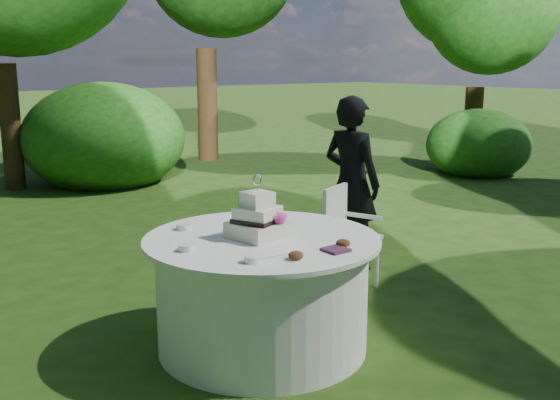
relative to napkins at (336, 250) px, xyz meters
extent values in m
plane|color=#1E370F|center=(-0.16, 0.54, -0.78)|extent=(80.00, 80.00, 0.00)
cube|color=#4D213F|center=(0.00, 0.00, 0.00)|extent=(0.14, 0.14, 0.02)
ellipsoid|color=white|center=(-0.31, 0.16, 0.00)|extent=(0.48, 0.07, 0.01)
imported|color=black|center=(1.53, 1.47, 0.02)|extent=(0.49, 0.65, 1.60)
cylinder|color=white|center=(-0.16, 0.54, -0.41)|extent=(1.40, 1.40, 0.74)
cylinder|color=silver|center=(-0.16, 0.54, -0.02)|extent=(1.56, 1.56, 0.03)
cube|color=silver|center=(-0.19, 0.55, 0.04)|extent=(0.37, 0.37, 0.11)
cube|color=white|center=(-0.19, 0.55, 0.14)|extent=(0.32, 0.32, 0.11)
cube|color=white|center=(-0.19, 0.55, 0.24)|extent=(0.18, 0.18, 0.11)
cube|color=black|center=(-0.19, 0.55, 0.11)|extent=(0.34, 0.34, 0.03)
sphere|color=#C4398A|center=(-0.10, 0.43, 0.13)|extent=(0.09, 0.09, 0.09)
cylinder|color=white|center=(-0.19, 0.55, 0.32)|extent=(0.01, 0.01, 0.05)
torus|color=silver|center=(-0.19, 0.55, 0.38)|extent=(0.08, 0.02, 0.08)
cube|color=white|center=(1.12, 1.00, -0.34)|extent=(0.49, 0.49, 0.04)
cube|color=white|center=(1.06, 1.17, -0.10)|extent=(0.37, 0.17, 0.39)
cylinder|color=white|center=(1.03, 0.80, -0.57)|extent=(0.03, 0.03, 0.42)
cylinder|color=white|center=(1.32, 0.91, -0.57)|extent=(0.03, 0.03, 0.42)
cylinder|color=white|center=(0.92, 1.10, -0.57)|extent=(0.03, 0.03, 0.42)
cylinder|color=silver|center=(1.21, 1.20, -0.57)|extent=(0.03, 0.03, 0.42)
cube|color=white|center=(0.95, 0.94, -0.18)|extent=(0.15, 0.34, 0.03)
cube|color=white|center=(1.29, 1.07, -0.18)|extent=(0.15, 0.34, 0.03)
cylinder|color=white|center=(-0.47, 1.02, 0.01)|extent=(0.10, 0.10, 0.04)
cylinder|color=white|center=(-0.53, 0.12, 0.01)|extent=(0.10, 0.10, 0.04)
cylinder|color=white|center=(-0.72, 0.56, 0.01)|extent=(0.10, 0.10, 0.04)
ellipsoid|color=#562D16|center=(0.10, 0.04, 0.02)|extent=(0.09, 0.09, 0.05)
ellipsoid|color=#562D16|center=(-0.29, 0.02, 0.02)|extent=(0.09, 0.09, 0.05)
camera|label=1|loc=(-2.60, -2.83, 1.13)|focal=42.00mm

